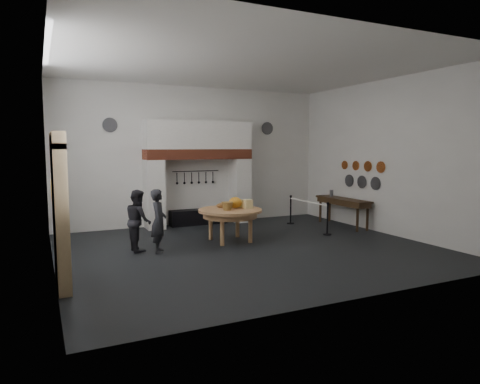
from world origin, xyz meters
name	(u,v)px	position (x,y,z in m)	size (l,w,h in m)	color
floor	(249,248)	(0.00, 0.00, 0.00)	(9.00, 8.00, 0.02)	black
ceiling	(249,65)	(0.00, 0.00, 4.50)	(9.00, 8.00, 0.02)	silver
wall_back	(195,156)	(0.00, 4.00, 2.25)	(9.00, 0.02, 4.50)	silver
wall_front	(359,165)	(0.00, -4.00, 2.25)	(9.00, 0.02, 4.50)	silver
wall_left	(49,161)	(-4.50, 0.00, 2.25)	(0.02, 8.00, 4.50)	silver
wall_right	(387,157)	(4.50, 0.00, 2.25)	(0.02, 8.00, 4.50)	silver
chimney_pier_left	(154,194)	(-1.48, 3.65, 1.07)	(0.55, 0.70, 2.15)	silver
chimney_pier_right	(240,190)	(1.48, 3.65, 1.07)	(0.55, 0.70, 2.15)	silver
hearth_brick_band	(199,154)	(0.00, 3.65, 2.31)	(3.50, 0.72, 0.32)	#9E442B
chimney_hood	(198,135)	(0.00, 3.65, 2.92)	(3.50, 0.70, 0.90)	silver
iron_range	(198,217)	(0.00, 3.72, 0.25)	(1.90, 0.45, 0.50)	black
utensil_rail	(196,171)	(0.00, 3.92, 1.75)	(0.02, 0.02, 1.60)	black
door_recess	(55,218)	(-4.47, -1.00, 1.25)	(0.04, 1.10, 2.50)	black
door_jamb_near	(62,221)	(-4.38, -1.70, 1.30)	(0.22, 0.30, 2.60)	tan
door_jamb_far	(58,210)	(-4.38, -0.30, 1.30)	(0.22, 0.30, 2.60)	tan
door_lintel	(57,141)	(-4.38, -1.00, 2.65)	(0.22, 1.70, 0.30)	tan
wall_plaque	(52,190)	(-4.45, 0.80, 1.60)	(0.05, 0.34, 0.44)	gold
work_table	(230,210)	(-0.08, 0.97, 0.84)	(1.72, 1.72, 0.07)	tan
pumpkin	(235,203)	(0.12, 1.07, 1.03)	(0.36, 0.36, 0.31)	orange
cheese_block_big	(248,204)	(0.42, 0.92, 0.99)	(0.22, 0.22, 0.24)	#E2CD87
cheese_block_small	(242,203)	(0.40, 1.22, 0.97)	(0.18, 0.18, 0.20)	#DBD683
wicker_basket	(227,206)	(-0.23, 0.82, 0.98)	(0.32, 0.32, 0.22)	olive
bread_loaf	(222,205)	(-0.18, 1.32, 0.94)	(0.31, 0.18, 0.13)	#AB7E3C
visitor_near	(159,221)	(-2.14, 0.56, 0.77)	(0.56, 0.37, 1.54)	black
visitor_far	(138,220)	(-2.54, 0.96, 0.76)	(0.73, 0.57, 1.51)	black
side_table	(343,199)	(4.10, 1.45, 0.87)	(0.55, 2.20, 0.06)	#382514
pewter_jug	(331,193)	(4.10, 2.05, 1.01)	(0.12, 0.12, 0.22)	#545459
copper_pan_a	(381,167)	(4.46, 0.20, 1.95)	(0.34, 0.34, 0.03)	#C6662D
copper_pan_b	(368,166)	(4.46, 0.75, 1.95)	(0.32, 0.32, 0.03)	#C6662D
copper_pan_c	(356,166)	(4.46, 1.30, 1.95)	(0.30, 0.30, 0.03)	#C6662D
copper_pan_d	(345,165)	(4.46, 1.85, 1.95)	(0.28, 0.28, 0.03)	#C6662D
pewter_plate_left	(375,183)	(4.46, 0.40, 1.45)	(0.40, 0.40, 0.03)	#4C4C51
pewter_plate_mid	(362,182)	(4.46, 1.00, 1.45)	(0.40, 0.40, 0.03)	#4C4C51
pewter_plate_right	(349,181)	(4.46, 1.60, 1.45)	(0.40, 0.40, 0.03)	#4C4C51
pewter_plate_back_left	(110,125)	(-2.70, 3.96, 3.20)	(0.44, 0.44, 0.03)	#4C4C51
pewter_plate_back_right	(267,128)	(2.70, 3.96, 3.20)	(0.44, 0.44, 0.03)	#4C4C51
barrier_post_near	(327,219)	(2.81, 0.53, 0.45)	(0.05, 0.05, 0.90)	black
barrier_post_far	(291,210)	(2.81, 2.53, 0.45)	(0.05, 0.05, 0.90)	black
barrier_rope	(308,202)	(2.81, 1.53, 0.85)	(0.04, 0.04, 2.00)	white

